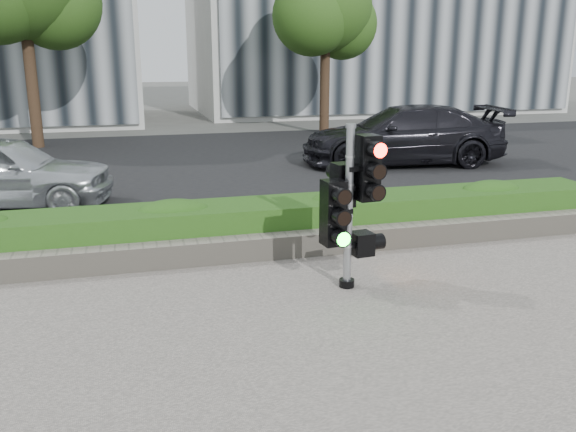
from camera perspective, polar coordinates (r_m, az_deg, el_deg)
The scene contains 9 objects.
ground at distance 7.30m, azimuth 0.84°, elevation -8.87°, with size 120.00×120.00×0.00m, color #51514C.
road at distance 16.78m, azimuth -8.63°, elevation 4.75°, with size 60.00×13.00×0.02m, color black.
curb at distance 10.16m, azimuth -4.05°, elevation -1.57°, with size 60.00×0.25×0.12m, color gray.
stone_wall at distance 8.95m, azimuth -2.51°, elevation -2.92°, with size 12.00×0.32×0.34m, color gray.
hedge at distance 9.51m, azimuth -3.38°, elevation -0.78°, with size 12.00×1.00×0.68m, color #428729.
tree_right at distance 23.20m, azimuth 3.48°, elevation 18.77°, with size 4.10×3.58×6.53m.
traffic_signal at distance 7.66m, azimuth 5.80°, elevation 1.62°, with size 0.74×0.58×2.10m.
car_silver at distance 13.08m, azimuth -25.31°, elevation 3.81°, with size 1.69×4.20×1.43m, color silver.
car_dark at distance 16.86m, azimuth 10.69°, elevation 7.46°, with size 2.21×5.43×1.58m, color black.
Camera 1 is at (-1.84, -6.41, 2.96)m, focal length 38.00 mm.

